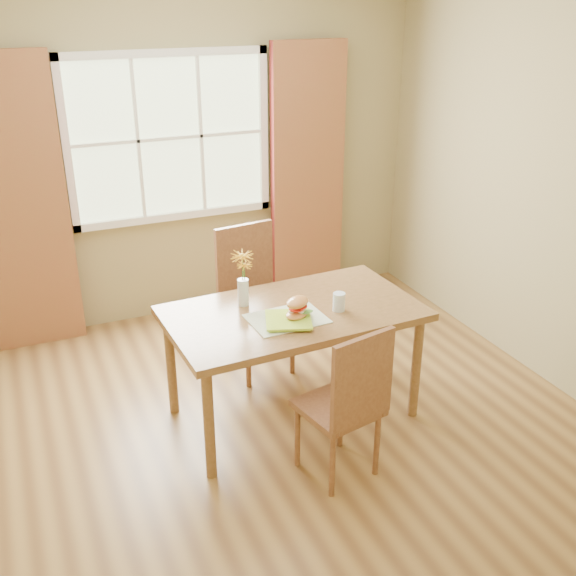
% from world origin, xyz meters
% --- Properties ---
extents(room, '(4.24, 3.84, 2.74)m').
position_xyz_m(room, '(0.00, 0.00, 1.35)').
color(room, olive).
rests_on(room, ground).
extents(window, '(1.62, 0.06, 1.32)m').
position_xyz_m(window, '(0.00, 1.87, 1.50)').
color(window, '#B0C292').
rests_on(window, room).
extents(curtain_left, '(0.65, 0.08, 2.20)m').
position_xyz_m(curtain_left, '(-1.15, 1.78, 1.10)').
color(curtain_left, maroon).
rests_on(curtain_left, room).
extents(curtain_right, '(0.65, 0.08, 2.20)m').
position_xyz_m(curtain_right, '(1.15, 1.78, 1.10)').
color(curtain_right, maroon).
rests_on(curtain_right, room).
extents(dining_table, '(1.59, 0.94, 0.76)m').
position_xyz_m(dining_table, '(0.27, 0.08, 0.68)').
color(dining_table, brown).
rests_on(dining_table, room).
extents(chair_near, '(0.47, 0.47, 0.96)m').
position_xyz_m(chair_near, '(0.28, -0.62, 0.53)').
color(chair_near, brown).
rests_on(chair_near, room).
extents(chair_far, '(0.49, 0.49, 1.06)m').
position_xyz_m(chair_far, '(0.26, 0.80, 0.58)').
color(chair_far, brown).
rests_on(chair_far, room).
extents(placemat, '(0.47, 0.35, 0.01)m').
position_xyz_m(placemat, '(0.18, -0.02, 0.76)').
color(placemat, beige).
rests_on(placemat, dining_table).
extents(plate, '(0.34, 0.34, 0.01)m').
position_xyz_m(plate, '(0.17, -0.07, 0.77)').
color(plate, '#ACDD37').
rests_on(plate, placemat).
extents(croissant_sandwich, '(0.21, 0.19, 0.13)m').
position_xyz_m(croissant_sandwich, '(0.23, -0.05, 0.84)').
color(croissant_sandwich, '#CF9146').
rests_on(croissant_sandwich, plate).
extents(water_glass, '(0.08, 0.08, 0.11)m').
position_xyz_m(water_glass, '(0.52, -0.03, 0.81)').
color(water_glass, silver).
rests_on(water_glass, dining_table).
extents(flower_vase, '(0.14, 0.14, 0.35)m').
position_xyz_m(flower_vase, '(0.01, 0.27, 0.97)').
color(flower_vase, silver).
rests_on(flower_vase, dining_table).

